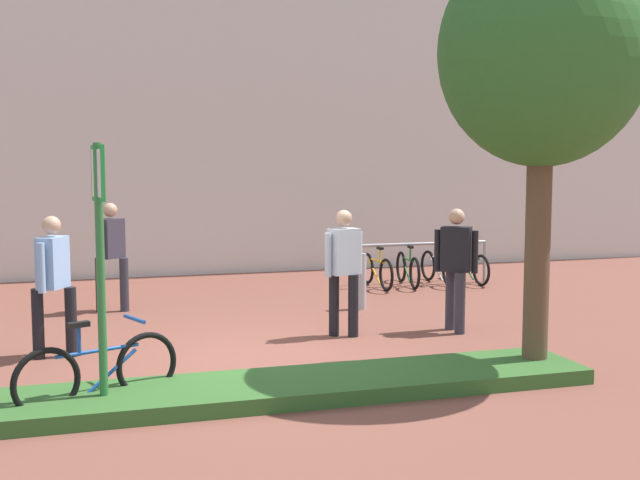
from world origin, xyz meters
TOP-DOWN VIEW (x-y plane):
  - ground_plane at (0.00, 0.00)m, footprint 60.00×60.00m
  - building_facade at (0.00, 7.88)m, footprint 28.00×1.20m
  - planter_strip at (-0.39, -1.53)m, footprint 7.00×1.10m
  - tree_sidewalk at (2.78, -1.44)m, footprint 2.28×2.28m
  - parking_sign_post at (-1.91, -1.53)m, footprint 0.12×0.36m
  - bike_at_sign at (-1.96, -1.35)m, footprint 1.57×0.70m
  - bike_rack_cluster at (4.15, 4.68)m, footprint 2.66×1.60m
  - bollard_steel at (2.17, 2.68)m, footprint 0.16×0.16m
  - person_suited_dark at (2.86, 0.72)m, footprint 0.50×0.43m
  - person_shirt_blue at (-2.43, 0.78)m, footprint 0.52×0.55m
  - person_shirt_white at (1.28, 0.89)m, footprint 0.58×0.36m
  - person_suited_navy at (-1.67, 3.64)m, footprint 0.51×0.46m

SIDE VIEW (x-z plane):
  - ground_plane at x=0.00m, z-range 0.00..0.00m
  - planter_strip at x=-0.39m, z-range 0.00..0.16m
  - bike_rack_cluster at x=4.15m, z-range -0.07..0.76m
  - bike_at_sign at x=-1.96m, z-range -0.08..0.78m
  - bollard_steel at x=2.17m, z-range 0.00..0.90m
  - person_suited_dark at x=2.86m, z-range 0.12..1.84m
  - person_shirt_blue at x=-2.43m, z-range 0.12..1.84m
  - person_shirt_white at x=1.28m, z-range 0.12..1.84m
  - person_suited_navy at x=-1.67m, z-range 0.12..1.84m
  - parking_sign_post at x=-1.91m, z-range 0.39..2.92m
  - tree_sidewalk at x=2.78m, z-range 1.12..5.93m
  - building_facade at x=0.00m, z-range 0.00..10.00m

